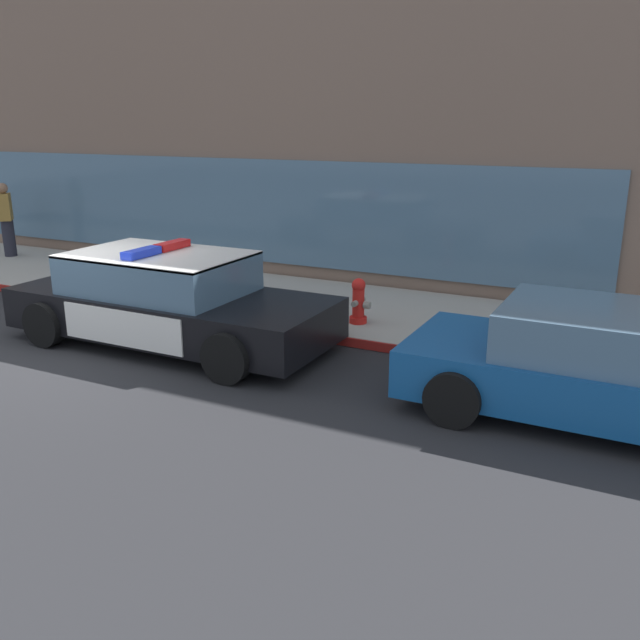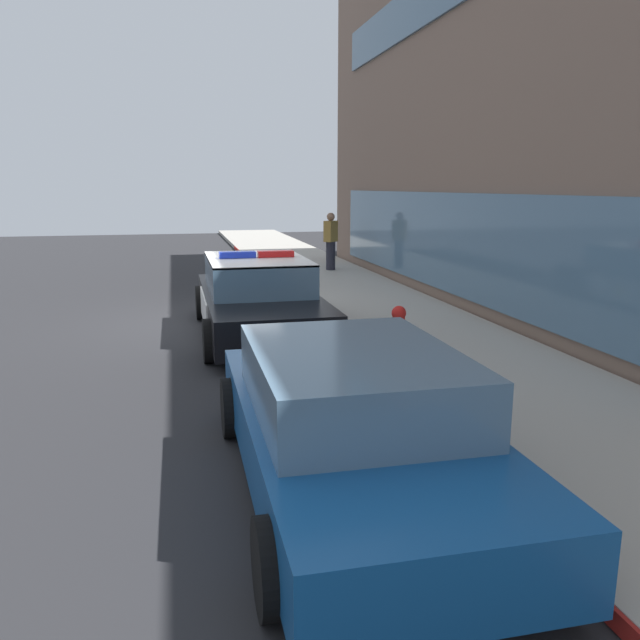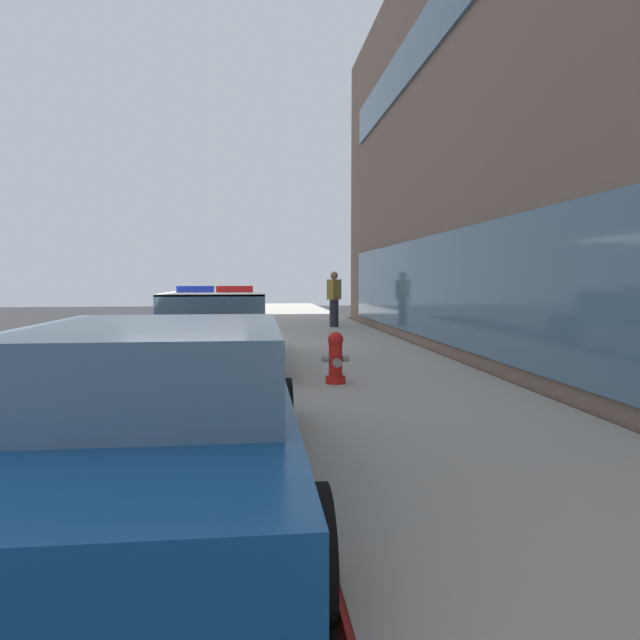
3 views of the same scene
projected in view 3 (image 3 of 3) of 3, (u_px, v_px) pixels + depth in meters
name	position (u px, v px, depth m)	size (l,w,h in m)	color
ground	(183.00, 360.00, 11.33)	(48.00, 48.00, 0.00)	#262628
sidewalk	(351.00, 354.00, 11.73)	(48.00, 3.20, 0.15)	#A39E93
curb_red_paint	(273.00, 355.00, 11.54)	(28.80, 0.04, 0.14)	maroon
police_cruiser	(215.00, 332.00, 10.03)	(4.96, 2.15, 1.49)	black
fire_hydrant	(336.00, 358.00, 7.96)	(0.34, 0.39, 0.73)	red
car_down_street	(159.00, 417.00, 3.99)	(4.44, 2.08, 1.29)	#144C8C
pedestrian_on_sidewalk	(334.00, 299.00, 17.60)	(0.46, 0.47, 1.71)	#23232D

